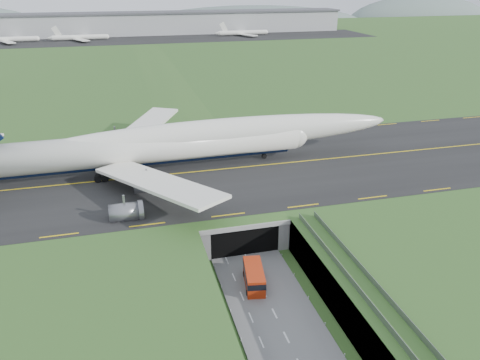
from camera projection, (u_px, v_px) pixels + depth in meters
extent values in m
plane|color=#2C5221|center=(258.00, 282.00, 73.95)|extent=(900.00, 900.00, 0.00)
cube|color=gray|center=(259.00, 266.00, 72.75)|extent=(800.00, 800.00, 6.00)
cube|color=slate|center=(273.00, 312.00, 67.25)|extent=(12.00, 75.00, 0.20)
cube|color=black|center=(215.00, 170.00, 100.80)|extent=(800.00, 44.00, 0.18)
cube|color=gray|center=(230.00, 200.00, 88.61)|extent=(16.00, 22.00, 1.00)
cube|color=gray|center=(194.00, 216.00, 87.99)|extent=(2.00, 22.00, 6.00)
cube|color=gray|center=(265.00, 208.00, 91.23)|extent=(2.00, 22.00, 6.00)
cube|color=black|center=(237.00, 226.00, 85.37)|extent=(12.00, 12.00, 5.00)
cube|color=#A8A8A3|center=(245.00, 227.00, 78.77)|extent=(17.00, 0.50, 0.80)
cube|color=#A8A8A3|center=(387.00, 317.00, 57.77)|extent=(3.00, 53.00, 0.50)
cube|color=gray|center=(378.00, 314.00, 57.14)|extent=(0.06, 53.00, 1.00)
cube|color=gray|center=(398.00, 310.00, 57.79)|extent=(0.06, 53.00, 1.00)
cylinder|color=#A8A8A3|center=(374.00, 323.00, 61.18)|extent=(0.90, 0.90, 5.60)
cylinder|color=#A8A8A3|center=(335.00, 271.00, 71.83)|extent=(0.90, 0.90, 5.60)
cylinder|color=white|center=(138.00, 148.00, 98.00)|extent=(70.39, 8.16, 6.61)
sphere|color=white|center=(294.00, 134.00, 106.82)|extent=(6.62, 6.62, 6.48)
ellipsoid|color=white|center=(225.00, 134.00, 102.17)|extent=(78.69, 7.82, 6.94)
ellipsoid|color=black|center=(290.00, 131.00, 106.23)|extent=(4.69, 2.99, 2.31)
cylinder|color=black|center=(139.00, 160.00, 99.03)|extent=(66.79, 4.25, 2.78)
cube|color=white|center=(141.00, 130.00, 113.52)|extent=(21.23, 30.63, 2.78)
cube|color=white|center=(157.00, 182.00, 84.35)|extent=(22.25, 30.22, 2.78)
cylinder|color=slate|center=(139.00, 152.00, 108.54)|extent=(5.45, 3.53, 3.41)
cylinder|color=slate|center=(116.00, 139.00, 116.88)|extent=(5.45, 3.53, 3.41)
cylinder|color=slate|center=(148.00, 185.00, 91.22)|extent=(5.45, 3.53, 3.41)
cylinder|color=slate|center=(125.00, 213.00, 80.43)|extent=(5.45, 3.53, 3.41)
cylinder|color=black|center=(264.00, 156.00, 106.89)|extent=(1.15, 0.54, 1.14)
cube|color=black|center=(117.00, 170.00, 98.61)|extent=(6.36, 7.37, 1.45)
cube|color=#B22A0B|center=(254.00, 277.00, 72.49)|extent=(3.90, 7.69, 2.94)
cube|color=black|center=(254.00, 273.00, 72.26)|extent=(3.98, 7.80, 0.98)
cube|color=black|center=(254.00, 283.00, 72.98)|extent=(3.63, 7.18, 0.49)
cylinder|color=black|center=(247.00, 293.00, 70.60)|extent=(0.48, 0.93, 0.88)
cylinder|color=black|center=(244.00, 274.00, 75.07)|extent=(0.48, 0.93, 0.88)
cylinder|color=black|center=(264.00, 292.00, 70.82)|extent=(0.48, 0.93, 0.88)
cylinder|color=black|center=(260.00, 273.00, 75.29)|extent=(0.48, 0.93, 0.88)
cube|color=#B2B2B2|center=(139.00, 24.00, 334.76)|extent=(300.00, 22.00, 15.00)
cube|color=#4C4C51|center=(138.00, 13.00, 331.77)|extent=(302.00, 24.00, 1.20)
cube|color=black|center=(142.00, 40.00, 311.08)|extent=(320.00, 50.00, 0.08)
cylinder|color=white|center=(9.00, 39.00, 295.54)|extent=(34.00, 3.20, 3.20)
cylinder|color=white|center=(80.00, 37.00, 305.54)|extent=(34.00, 3.20, 3.20)
cylinder|color=white|center=(243.00, 33.00, 331.08)|extent=(34.00, 3.20, 3.20)
ellipsoid|color=slate|center=(250.00, 28.00, 484.86)|extent=(260.00, 91.00, 44.00)
ellipsoid|color=slate|center=(419.00, 23.00, 531.14)|extent=(180.00, 63.00, 60.00)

